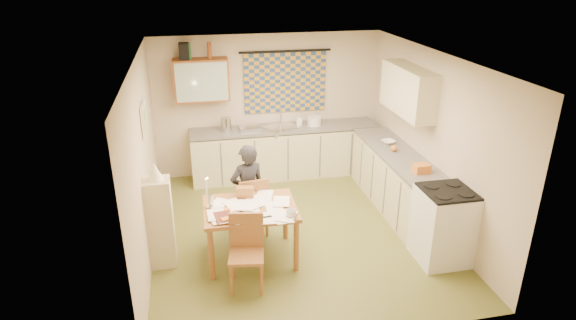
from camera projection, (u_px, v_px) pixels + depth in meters
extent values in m
cube|color=brown|center=(296.00, 231.00, 7.01)|extent=(4.00, 4.50, 0.02)
cube|color=white|center=(297.00, 57.00, 6.04)|extent=(4.00, 4.50, 0.02)
cube|color=#C6B399|center=(268.00, 105.00, 8.57)|extent=(4.00, 0.02, 2.50)
cube|color=#C6B399|center=(349.00, 237.00, 4.49)|extent=(4.00, 0.02, 2.50)
cube|color=#C6B399|center=(143.00, 162.00, 6.15)|extent=(0.02, 4.50, 2.50)
cube|color=#C6B399|center=(432.00, 140.00, 6.91)|extent=(0.02, 4.50, 2.50)
cube|color=navy|center=(285.00, 83.00, 8.44)|extent=(1.45, 0.03, 1.05)
cylinder|color=black|center=(285.00, 51.00, 8.21)|extent=(1.60, 0.04, 0.04)
cube|color=brown|center=(201.00, 80.00, 7.98)|extent=(0.90, 0.34, 0.70)
cube|color=#99B2A5|center=(202.00, 82.00, 7.83)|extent=(0.84, 0.02, 0.64)
cube|color=#C6BC90|center=(408.00, 90.00, 7.14)|extent=(0.34, 1.30, 0.70)
cube|color=silver|center=(144.00, 119.00, 6.34)|extent=(0.04, 0.50, 0.40)
cube|color=beige|center=(146.00, 119.00, 6.35)|extent=(0.01, 0.42, 0.32)
cube|color=#C6BC90|center=(285.00, 153.00, 8.65)|extent=(3.30, 0.60, 0.86)
cube|color=#575553|center=(285.00, 128.00, 8.47)|extent=(3.30, 0.62, 0.04)
cube|color=#C6BC90|center=(403.00, 189.00, 7.27)|extent=(0.60, 2.95, 0.86)
cube|color=#575553|center=(406.00, 161.00, 7.09)|extent=(0.62, 2.95, 0.04)
cube|color=white|center=(443.00, 226.00, 6.16)|extent=(0.64, 0.64, 0.97)
cube|color=black|center=(448.00, 191.00, 5.97)|extent=(0.61, 0.61, 0.03)
cube|color=silver|center=(281.00, 130.00, 8.46)|extent=(0.68, 0.63, 0.10)
cylinder|color=silver|center=(281.00, 117.00, 8.56)|extent=(0.04, 0.04, 0.28)
cube|color=silver|center=(249.00, 128.00, 8.33)|extent=(0.36, 0.31, 0.06)
cylinder|color=silver|center=(226.00, 124.00, 8.22)|extent=(0.20, 0.20, 0.24)
cylinder|color=white|center=(314.00, 121.00, 8.53)|extent=(0.25, 0.25, 0.16)
imported|color=white|center=(299.00, 120.00, 8.52)|extent=(0.10, 0.10, 0.20)
imported|color=white|center=(388.00, 142.00, 7.70)|extent=(0.31, 0.31, 0.05)
cube|color=orange|center=(421.00, 168.00, 6.64)|extent=(0.23, 0.17, 0.12)
sphere|color=orange|center=(394.00, 148.00, 7.37)|extent=(0.10, 0.10, 0.10)
cube|color=black|center=(184.00, 51.00, 7.75)|extent=(0.17, 0.20, 0.26)
cylinder|color=#195926|center=(189.00, 51.00, 7.76)|extent=(0.08, 0.08, 0.26)
cylinder|color=brown|center=(209.00, 50.00, 7.83)|extent=(0.08, 0.08, 0.26)
cube|color=brown|center=(250.00, 209.00, 6.09)|extent=(1.19, 0.92, 0.05)
cube|color=brown|center=(251.00, 205.00, 6.78)|extent=(0.47, 0.47, 0.04)
cube|color=brown|center=(254.00, 196.00, 6.53)|extent=(0.41, 0.10, 0.45)
cube|color=brown|center=(246.00, 255.00, 5.64)|extent=(0.47, 0.47, 0.04)
cube|color=brown|center=(246.00, 229.00, 5.71)|extent=(0.41, 0.11, 0.45)
imported|color=black|center=(248.00, 191.00, 6.64)|extent=(0.67, 0.58, 1.37)
cube|color=#C6BC90|center=(161.00, 223.00, 6.01)|extent=(0.32, 0.30, 1.19)
cone|color=silver|center=(155.00, 171.00, 5.74)|extent=(0.20, 0.20, 0.22)
cube|color=brown|center=(245.00, 193.00, 6.28)|extent=(0.24, 0.16, 0.16)
imported|color=white|center=(291.00, 214.00, 5.82)|extent=(0.15, 0.15, 0.10)
imported|color=maroon|center=(215.00, 219.00, 5.77)|extent=(0.29, 0.34, 0.03)
imported|color=orange|center=(221.00, 212.00, 5.93)|extent=(0.34, 0.37, 0.02)
cube|color=orange|center=(226.00, 220.00, 5.75)|extent=(0.14, 0.11, 0.04)
cube|color=black|center=(267.00, 217.00, 5.82)|extent=(0.13, 0.06, 0.02)
cylinder|color=silver|center=(211.00, 201.00, 6.03)|extent=(0.07, 0.07, 0.18)
cylinder|color=white|center=(206.00, 187.00, 5.95)|extent=(0.03, 0.03, 0.22)
sphere|color=#FFCC66|center=(207.00, 178.00, 5.90)|extent=(0.02, 0.02, 0.02)
cube|color=white|center=(262.00, 201.00, 6.22)|extent=(0.31, 0.35, 0.00)
cube|color=white|center=(265.00, 195.00, 6.39)|extent=(0.29, 0.34, 0.00)
cube|color=white|center=(275.00, 210.00, 6.01)|extent=(0.23, 0.31, 0.00)
cube|color=white|center=(252.00, 214.00, 5.90)|extent=(0.23, 0.31, 0.00)
cube|color=white|center=(219.00, 204.00, 6.15)|extent=(0.34, 0.36, 0.00)
cube|color=white|center=(237.00, 218.00, 5.80)|extent=(0.34, 0.36, 0.00)
cube|color=white|center=(283.00, 218.00, 5.81)|extent=(0.22, 0.30, 0.00)
cube|color=white|center=(257.00, 200.00, 6.23)|extent=(0.29, 0.35, 0.00)
cube|color=white|center=(270.00, 218.00, 5.80)|extent=(0.24, 0.32, 0.00)
cube|color=white|center=(218.00, 218.00, 5.80)|extent=(0.27, 0.34, 0.00)
cube|color=white|center=(281.00, 201.00, 6.19)|extent=(0.27, 0.34, 0.00)
cube|color=white|center=(252.00, 203.00, 6.14)|extent=(0.33, 0.36, 0.00)
cube|color=white|center=(234.00, 204.00, 6.11)|extent=(0.31, 0.36, 0.00)
cube|color=white|center=(225.00, 217.00, 5.80)|extent=(0.24, 0.32, 0.00)
cube|color=white|center=(287.00, 216.00, 5.82)|extent=(0.32, 0.36, 0.00)
cube|color=white|center=(216.00, 215.00, 5.85)|extent=(0.22, 0.30, 0.00)
cube|color=white|center=(246.00, 205.00, 6.08)|extent=(0.28, 0.34, 0.00)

